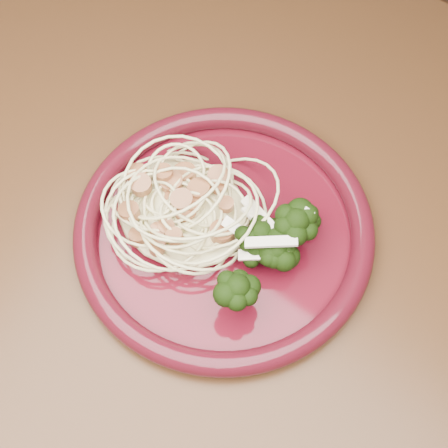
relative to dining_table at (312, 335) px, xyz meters
name	(u,v)px	position (x,y,z in m)	size (l,w,h in m)	color
dining_table	(312,335)	(0.00, 0.00, 0.00)	(1.20, 0.80, 0.75)	#472814
dinner_plate	(224,229)	(-0.11, 0.00, 0.11)	(0.32, 0.32, 0.02)	#480914
spaghetti_pile	(182,206)	(-0.15, -0.01, 0.12)	(0.13, 0.11, 0.03)	#F2EAA8
scallop_cluster	(180,188)	(-0.15, -0.01, 0.15)	(0.11, 0.11, 0.04)	#AA6A40
broccoli_pile	(277,242)	(-0.06, 0.01, 0.13)	(0.08, 0.13, 0.04)	black
onion_garnish	(280,226)	(-0.06, 0.01, 0.15)	(0.05, 0.08, 0.05)	white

